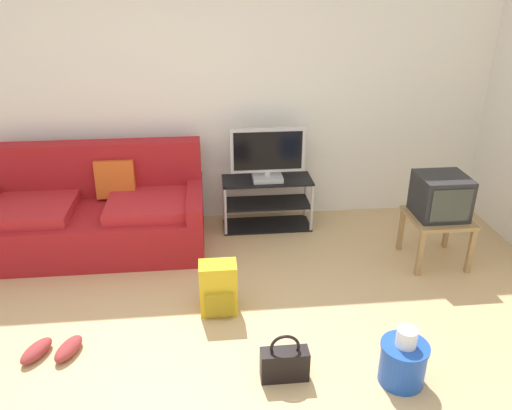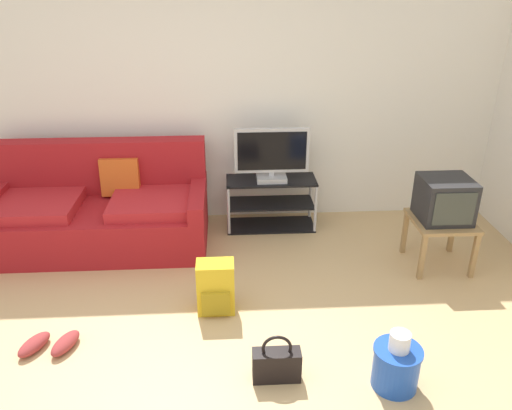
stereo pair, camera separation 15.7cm
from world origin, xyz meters
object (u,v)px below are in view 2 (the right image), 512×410
at_px(flat_tv, 272,155).
at_px(cleaning_bucket, 396,364).
at_px(tv_stand, 271,203).
at_px(backpack, 216,288).
at_px(crt_tv, 445,199).
at_px(side_table, 441,227).
at_px(handbag, 277,364).
at_px(couch, 99,211).
at_px(sneakers_pair, 50,344).

bearing_deg(flat_tv, cleaning_bucket, -75.06).
relative_size(tv_stand, backpack, 2.12).
height_order(flat_tv, crt_tv, flat_tv).
bearing_deg(side_table, handbag, -139.78).
relative_size(tv_stand, handbag, 2.60).
bearing_deg(couch, cleaning_bucket, -41.82).
height_order(crt_tv, sneakers_pair, crt_tv).
bearing_deg(tv_stand, flat_tv, -90.00).
relative_size(side_table, crt_tv, 1.22).
height_order(backpack, handbag, backpack).
xyz_separation_m(crt_tv, backpack, (-1.95, -0.58, -0.42)).
height_order(side_table, backpack, side_table).
height_order(flat_tv, cleaning_bucket, flat_tv).
distance_m(flat_tv, handbag, 2.22).
height_order(side_table, crt_tv, crt_tv).
bearing_deg(crt_tv, sneakers_pair, -162.72).
relative_size(couch, side_table, 3.96).
xyz_separation_m(handbag, sneakers_pair, (-1.54, 0.37, -0.07)).
height_order(backpack, cleaning_bucket, backpack).
xyz_separation_m(side_table, handbag, (-1.55, -1.31, -0.25)).
relative_size(handbag, sneakers_pair, 0.79).
relative_size(tv_stand, flat_tv, 1.23).
bearing_deg(crt_tv, flat_tv, 150.76).
relative_size(crt_tv, cleaning_bucket, 1.03).
bearing_deg(flat_tv, side_table, -29.74).
distance_m(flat_tv, cleaning_bucket, 2.37).
bearing_deg(couch, crt_tv, -10.62).
bearing_deg(handbag, side_table, 40.22).
relative_size(couch, backpack, 4.80).
relative_size(backpack, cleaning_bucket, 1.03).
bearing_deg(tv_stand, cleaning_bucket, -75.21).
height_order(tv_stand, handbag, tv_stand).
xyz_separation_m(couch, side_table, (3.05, -0.59, 0.04)).
height_order(couch, handbag, couch).
xyz_separation_m(couch, cleaning_bucket, (2.24, -2.00, -0.16)).
distance_m(tv_stand, handbag, 2.15).
bearing_deg(cleaning_bucket, side_table, 60.02).
relative_size(tv_stand, crt_tv, 2.13).
distance_m(tv_stand, sneakers_pair, 2.45).
distance_m(couch, tv_stand, 1.66).
bearing_deg(sneakers_pair, cleaning_bucket, -11.62).
bearing_deg(side_table, crt_tv, 90.00).
bearing_deg(flat_tv, backpack, -111.50).
height_order(couch, backpack, couch).
distance_m(crt_tv, cleaning_bucket, 1.71).
bearing_deg(cleaning_bucket, backpack, 143.03).
relative_size(side_table, cleaning_bucket, 1.26).
relative_size(couch, handbag, 5.90).
bearing_deg(couch, sneakers_pair, -91.42).
distance_m(side_table, handbag, 2.05).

